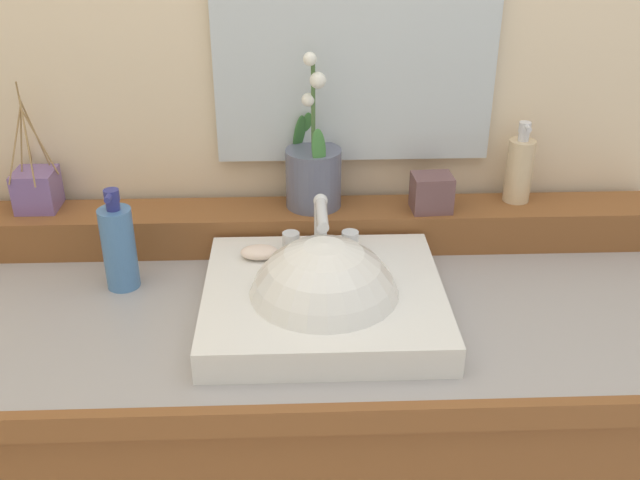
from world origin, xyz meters
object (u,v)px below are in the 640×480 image
lotion_bottle (119,246)px  sink_basin (324,308)px  potted_plant (313,171)px  trinket_box (432,193)px  soap_dispenser (519,169)px  reed_diffuser (37,189)px  soap_bar (260,252)px

lotion_bottle → sink_basin: bearing=-18.1°
potted_plant → trinket_box: potted_plant is taller
sink_basin → soap_dispenser: (0.41, 0.30, 0.13)m
reed_diffuser → lotion_bottle: bearing=-42.2°
reed_diffuser → potted_plant: bearing=-0.6°
sink_basin → soap_dispenser: size_ratio=2.46×
soap_bar → soap_dispenser: bearing=19.0°
reed_diffuser → trinket_box: (0.78, -0.04, -0.01)m
sink_basin → lotion_bottle: bearing=161.9°
sink_basin → trinket_box: 0.35m
potted_plant → reed_diffuser: (-0.55, 0.01, -0.03)m
sink_basin → lotion_bottle: (-0.37, 0.12, 0.06)m
soap_dispenser → lotion_bottle: soap_dispenser is taller
reed_diffuser → soap_bar: bearing=-21.6°
soap_dispenser → sink_basin: bearing=-144.0°
sink_basin → lotion_bottle: lotion_bottle is taller
reed_diffuser → lotion_bottle: reed_diffuser is taller
soap_dispenser → potted_plant: bearing=-178.9°
soap_bar → lotion_bottle: 0.25m
potted_plant → trinket_box: (0.23, -0.03, -0.04)m
potted_plant → soap_dispenser: potted_plant is taller
soap_dispenser → lotion_bottle: (-0.77, -0.18, -0.07)m
sink_basin → trinket_box: bearing=48.7°
sink_basin → potted_plant: size_ratio=1.31×
soap_bar → trinket_box: bearing=22.3°
soap_bar → lotion_bottle: bearing=179.3°
reed_diffuser → soap_dispenser: bearing=0.1°
potted_plant → soap_dispenser: bearing=1.1°
trinket_box → lotion_bottle: lotion_bottle is taller
soap_bar → reed_diffuser: bearing=158.4°
trinket_box → soap_dispenser: bearing=9.1°
soap_bar → potted_plant: 0.22m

